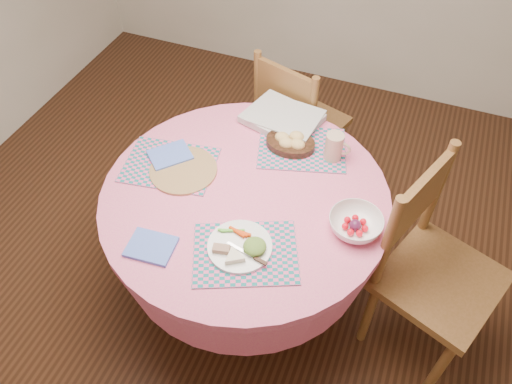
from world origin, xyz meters
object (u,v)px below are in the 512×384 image
bread_bowl (290,142)px  fruit_bowl (355,224)px  chair_back (297,122)px  wicker_trivet (183,170)px  dining_table (246,222)px  latte_mug (334,147)px  dinner_plate (241,247)px  chair_right (431,267)px

bread_bowl → fruit_bowl: 0.53m
chair_back → wicker_trivet: chair_back is taller
dining_table → fruit_bowl: (0.48, -0.02, 0.23)m
bread_bowl → latte_mug: 0.21m
latte_mug → fruit_bowl: bearing=-62.3°
dinner_plate → bread_bowl: bread_bowl is taller
dinner_plate → dining_table: bearing=109.2°
dining_table → latte_mug: latte_mug is taller
chair_right → latte_mug: bearing=84.3°
wicker_trivet → fruit_bowl: bearing=-3.1°
wicker_trivet → fruit_bowl: size_ratio=1.06×
wicker_trivet → chair_back: bearing=70.9°
dinner_plate → chair_right: bearing=25.9°
bread_bowl → wicker_trivet: bearing=-140.9°
chair_right → chair_back: size_ratio=1.10×
chair_back → fruit_bowl: chair_back is taller
wicker_trivet → latte_mug: bearing=28.3°
chair_right → chair_back: (-0.85, 0.75, -0.05)m
dining_table → chair_back: chair_back is taller
latte_mug → fruit_bowl: (0.19, -0.36, -0.04)m
chair_back → fruit_bowl: 1.03m
chair_back → bread_bowl: chair_back is taller
dining_table → latte_mug: size_ratio=9.40×
chair_back → dinner_plate: 1.15m
fruit_bowl → chair_right: bearing=15.1°
dining_table → chair_back: (-0.03, 0.83, -0.06)m
chair_right → fruit_bowl: 0.43m
bread_bowl → fruit_bowl: bearing=-42.4°
chair_back → latte_mug: 0.67m
chair_back → fruit_bowl: size_ratio=3.31×
wicker_trivet → latte_mug: (0.59, 0.32, 0.07)m
latte_mug → fruit_bowl: latte_mug is taller
dining_table → fruit_bowl: fruit_bowl is taller
chair_right → bread_bowl: (-0.74, 0.27, 0.25)m
chair_right → latte_mug: 0.66m
wicker_trivet → bread_bowl: bread_bowl is taller
dining_table → wicker_trivet: (-0.31, 0.02, 0.20)m
dining_table → latte_mug: (0.29, 0.34, 0.27)m
wicker_trivet → bread_bowl: size_ratio=1.30×
bread_bowl → dining_table: bearing=-104.1°
fruit_bowl → chair_back: bearing=120.9°
chair_back → fruit_bowl: (0.51, -0.85, 0.29)m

